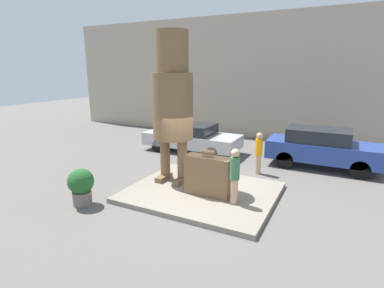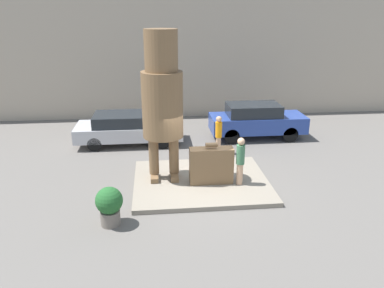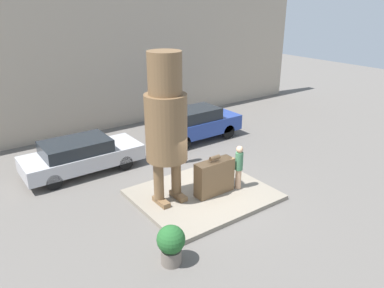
{
  "view_description": "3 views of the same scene",
  "coord_description": "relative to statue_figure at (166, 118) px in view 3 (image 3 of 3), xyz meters",
  "views": [
    {
      "loc": [
        3.91,
        -8.36,
        4.04
      ],
      "look_at": [
        -0.26,
        -0.21,
        1.74
      ],
      "focal_mm": 28.0,
      "sensor_mm": 36.0,
      "label": 1
    },
    {
      "loc": [
        -1.55,
        -11.89,
        5.8
      ],
      "look_at": [
        -0.34,
        -0.19,
        1.57
      ],
      "focal_mm": 35.0,
      "sensor_mm": 36.0,
      "label": 2
    },
    {
      "loc": [
        -7.31,
        -9.42,
        6.78
      ],
      "look_at": [
        -0.6,
        -0.15,
        2.24
      ],
      "focal_mm": 35.0,
      "sensor_mm": 36.0,
      "label": 3
    }
  ],
  "objects": [
    {
      "name": "building_backdrop",
      "position": [
        1.28,
        8.89,
        0.4
      ],
      "size": [
        28.0,
        0.6,
        7.07
      ],
      "color": "tan",
      "rests_on": "ground_plane"
    },
    {
      "name": "worker_hivis",
      "position": [
        2.38,
        2.51,
        -2.23
      ],
      "size": [
        0.28,
        0.28,
        1.66
      ],
      "color": "tan",
      "rests_on": "ground_plane"
    },
    {
      "name": "ground_plane",
      "position": [
        1.28,
        -0.34,
        -3.14
      ],
      "size": [
        60.0,
        60.0,
        0.0
      ],
      "primitive_type": "plane",
      "color": "#605B56"
    },
    {
      "name": "parked_car_blue",
      "position": [
        4.52,
        4.43,
        -2.26
      ],
      "size": [
        4.45,
        1.72,
        1.65
      ],
      "color": "#284293",
      "rests_on": "ground_plane"
    },
    {
      "name": "statue_figure",
      "position": [
        0.0,
        0.0,
        0.0
      ],
      "size": [
        1.38,
        1.38,
        5.1
      ],
      "color": "brown",
      "rests_on": "pedestal"
    },
    {
      "name": "parked_car_silver",
      "position": [
        -1.5,
        4.22,
        -2.38
      ],
      "size": [
        4.77,
        1.89,
        1.41
      ],
      "color": "#B7B7BC",
      "rests_on": "ground_plane"
    },
    {
      "name": "planter_pot",
      "position": [
        -1.63,
        -2.72,
        -2.49
      ],
      "size": [
        0.78,
        0.78,
        1.16
      ],
      "color": "#70665B",
      "rests_on": "ground_plane"
    },
    {
      "name": "giant_suitcase",
      "position": [
        1.59,
        -0.58,
        -2.35
      ],
      "size": [
        1.48,
        0.49,
        1.46
      ],
      "color": "brown",
      "rests_on": "pedestal"
    },
    {
      "name": "pedestal",
      "position": [
        1.28,
        -0.34,
        -3.06
      ],
      "size": [
        4.68,
        3.91,
        0.15
      ],
      "color": "gray",
      "rests_on": "ground_plane"
    },
    {
      "name": "tourist",
      "position": [
        2.54,
        -0.81,
        -2.06
      ],
      "size": [
        0.28,
        0.28,
        1.67
      ],
      "color": "tan",
      "rests_on": "pedestal"
    }
  ]
}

